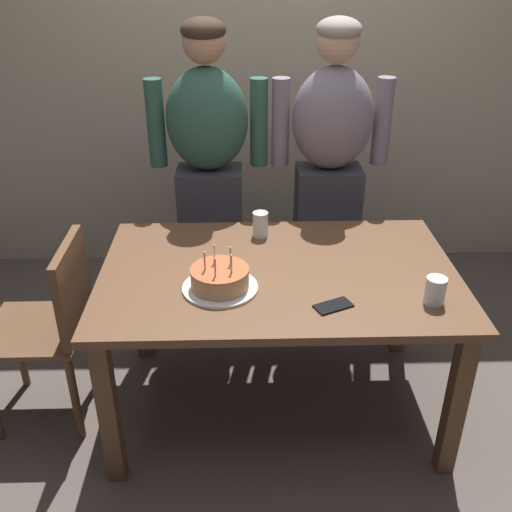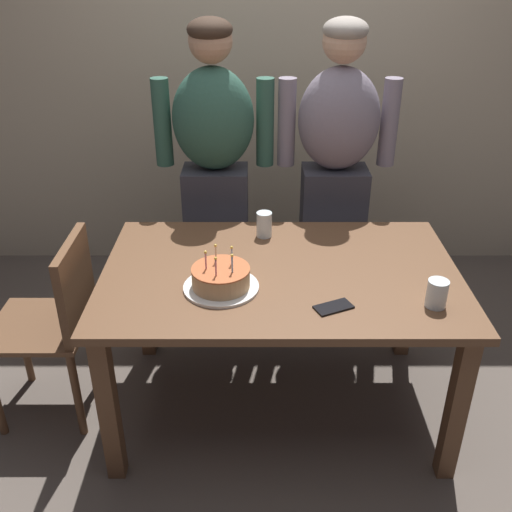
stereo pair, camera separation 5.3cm
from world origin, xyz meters
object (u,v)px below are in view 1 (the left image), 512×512
object	(u,v)px
birthday_cake	(220,280)
person_woman_cardigan	(329,176)
person_man_bearded	(209,178)
water_glass_far	(435,291)
cell_phone	(333,306)
dining_chair	(55,319)
water_glass_near	(260,224)

from	to	relation	value
birthday_cake	person_woman_cardigan	bearing A→B (deg)	58.24
person_man_bearded	person_woman_cardigan	distance (m)	0.63
water_glass_far	cell_phone	bearing A→B (deg)	-177.71
birthday_cake	dining_chair	bearing A→B (deg)	169.23
person_man_bearded	dining_chair	bearing A→B (deg)	49.12
cell_phone	person_man_bearded	size ratio (longest dim) A/B	0.09
water_glass_far	person_woman_cardigan	distance (m)	1.06
water_glass_far	dining_chair	size ratio (longest dim) A/B	0.13
dining_chair	person_man_bearded	bearing A→B (deg)	139.12
birthday_cake	water_glass_far	xyz separation A→B (m)	(0.82, -0.13, 0.01)
person_woman_cardigan	birthday_cake	bearing A→B (deg)	58.24
water_glass_near	dining_chair	size ratio (longest dim) A/B	0.14
birthday_cake	dining_chair	size ratio (longest dim) A/B	0.35
person_man_bearded	dining_chair	distance (m)	1.06
person_man_bearded	person_woman_cardigan	size ratio (longest dim) A/B	1.00
person_man_bearded	person_woman_cardigan	xyz separation A→B (m)	(0.63, 0.00, 0.00)
birthday_cake	person_woman_cardigan	world-z (taller)	person_woman_cardigan
water_glass_near	cell_phone	size ratio (longest dim) A/B	0.83
birthday_cake	cell_phone	bearing A→B (deg)	-18.13
birthday_cake	person_woman_cardigan	xyz separation A→B (m)	(0.55, 0.89, 0.09)
water_glass_near	birthday_cake	bearing A→B (deg)	-110.61
birthday_cake	water_glass_near	distance (m)	0.50
birthday_cake	cell_phone	xyz separation A→B (m)	(0.43, -0.14, -0.04)
water_glass_near	water_glass_far	size ratio (longest dim) A/B	1.09
water_glass_far	dining_chair	world-z (taller)	dining_chair
birthday_cake	person_woman_cardigan	distance (m)	1.06
birthday_cake	person_man_bearded	distance (m)	0.90
water_glass_near	person_woman_cardigan	xyz separation A→B (m)	(0.38, 0.42, 0.07)
water_glass_near	person_man_bearded	world-z (taller)	person_man_bearded
birthday_cake	water_glass_near	size ratio (longest dim) A/B	2.54
person_woman_cardigan	dining_chair	bearing A→B (deg)	30.49
birthday_cake	person_woman_cardigan	size ratio (longest dim) A/B	0.18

